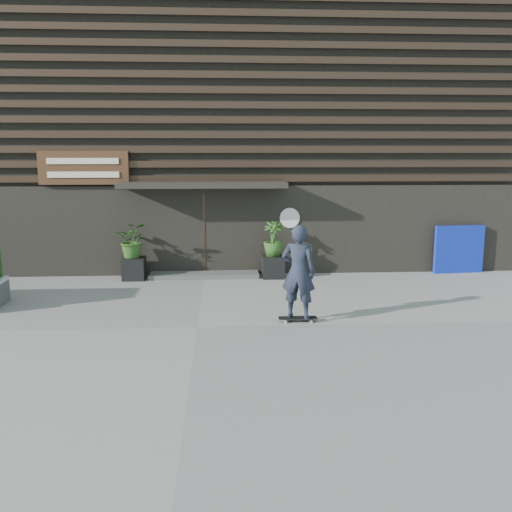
{
  "coord_description": "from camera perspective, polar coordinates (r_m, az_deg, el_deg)",
  "views": [
    {
      "loc": [
        0.52,
        -10.61,
        3.36
      ],
      "look_at": [
        1.26,
        1.72,
        1.1
      ],
      "focal_mm": 39.14,
      "sensor_mm": 36.0,
      "label": 1
    }
  ],
  "objects": [
    {
      "name": "ground",
      "position": [
        11.15,
        -6.0,
        -7.24
      ],
      "size": [
        80.0,
        80.0,
        0.0
      ],
      "primitive_type": "plane",
      "color": "gray",
      "rests_on": "ground"
    },
    {
      "name": "entrance_step",
      "position": [
        15.58,
        -5.28,
        -1.91
      ],
      "size": [
        3.0,
        0.8,
        0.12
      ],
      "primitive_type": "cube",
      "color": "#4B4B49",
      "rests_on": "ground"
    },
    {
      "name": "planter_pot_left",
      "position": [
        15.51,
        -12.35,
        -1.25
      ],
      "size": [
        0.6,
        0.6,
        0.6
      ],
      "primitive_type": "cube",
      "color": "black",
      "rests_on": "ground"
    },
    {
      "name": "bamboo_left",
      "position": [
        15.38,
        -12.46,
        1.59
      ],
      "size": [
        0.86,
        0.75,
        0.96
      ],
      "primitive_type": "imported",
      "color": "#2D591E",
      "rests_on": "planter_pot_left"
    },
    {
      "name": "planter_pot_right",
      "position": [
        15.39,
        1.77,
        -1.11
      ],
      "size": [
        0.6,
        0.6,
        0.6
      ],
      "primitive_type": "cube",
      "color": "black",
      "rests_on": "ground"
    },
    {
      "name": "bamboo_right",
      "position": [
        15.25,
        1.79,
        1.76
      ],
      "size": [
        0.54,
        0.54,
        0.96
      ],
      "primitive_type": "imported",
      "color": "#2D591E",
      "rests_on": "planter_pot_right"
    },
    {
      "name": "blue_tarp",
      "position": [
        16.95,
        20.03,
        0.64
      ],
      "size": [
        1.46,
        0.24,
        1.37
      ],
      "primitive_type": "cube",
      "rotation": [
        0.0,
        0.0,
        0.08
      ],
      "color": "#0D20AE",
      "rests_on": "ground"
    },
    {
      "name": "building",
      "position": [
        20.59,
        -5.01,
        12.08
      ],
      "size": [
        18.0,
        11.0,
        8.0
      ],
      "color": "black",
      "rests_on": "ground"
    },
    {
      "name": "skateboarder",
      "position": [
        11.2,
        4.36,
        -1.63
      ],
      "size": [
        0.81,
        0.66,
        1.99
      ],
      "color": "black",
      "rests_on": "ground"
    }
  ]
}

